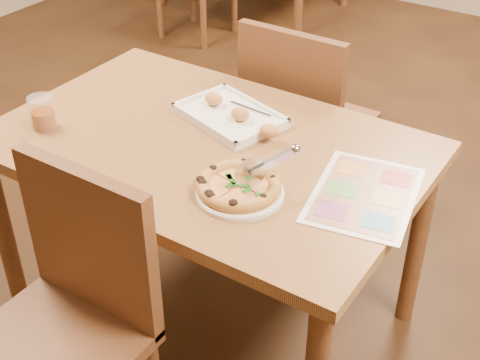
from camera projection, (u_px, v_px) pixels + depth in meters
The scene contains 9 objects.
dining_table at pixel (207, 165), 2.07m from camera, with size 1.30×0.85×0.72m.
chair_near at pixel (70, 296), 1.70m from camera, with size 0.42×0.42×0.47m.
chair_far at pixel (300, 108), 2.53m from camera, with size 0.42×0.42×0.47m.
plate at pixel (240, 193), 1.79m from camera, with size 0.24×0.24×0.01m, color white.
pizza at pixel (239, 186), 1.79m from camera, with size 0.23×0.23×0.04m.
pizza_cutter at pixel (265, 166), 1.76m from camera, with size 0.11×0.14×0.10m.
appetizer_tray at pixel (232, 116), 2.13m from camera, with size 0.40×0.31×0.06m.
glass_tumbler at pixel (43, 114), 2.08m from camera, with size 0.08×0.08×0.10m.
menu at pixel (364, 194), 1.80m from camera, with size 0.27×0.37×0.01m, color white.
Camera 1 is at (1.04, -1.40, 1.77)m, focal length 50.00 mm.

